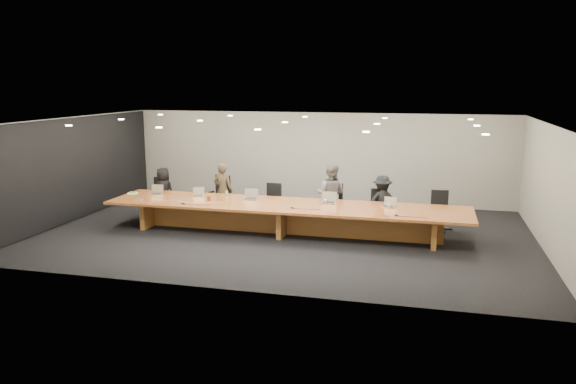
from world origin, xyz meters
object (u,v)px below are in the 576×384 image
at_px(chair_far_left, 159,195).
at_px(conference_table, 285,213).
at_px(laptop_a, 156,189).
at_px(laptop_c, 250,194).
at_px(chair_mid_right, 331,203).
at_px(laptop_b, 198,192).
at_px(laptop_e, 389,202).
at_px(av_box, 139,200).
at_px(chair_right, 380,208).
at_px(mic_left, 183,203).
at_px(person_b, 223,190).
at_px(paper_cup_far, 389,206).
at_px(chair_mid_left, 272,202).
at_px(person_a, 163,191).
at_px(water_bottle, 226,195).
at_px(person_d, 382,202).
at_px(chair_left, 218,196).
at_px(amber_mug, 209,198).
at_px(chair_far_right, 440,211).
at_px(person_c, 331,194).
at_px(mic_center, 292,207).
at_px(mic_right, 396,215).
at_px(paper_cup_near, 325,201).
at_px(laptop_d, 329,198).

bearing_deg(chair_far_left, conference_table, -23.49).
relative_size(laptop_a, laptop_c, 0.90).
relative_size(chair_mid_right, laptop_b, 3.71).
height_order(laptop_e, av_box, laptop_e).
height_order(chair_right, mic_left, chair_right).
height_order(laptop_a, laptop_b, laptop_a).
xyz_separation_m(person_b, av_box, (-1.64, -1.68, -0.01)).
relative_size(laptop_a, paper_cup_far, 3.14).
height_order(chair_mid_left, chair_mid_right, chair_mid_right).
distance_m(conference_table, person_a, 4.06).
bearing_deg(water_bottle, person_d, 12.99).
height_order(chair_mid_right, laptop_c, chair_mid_right).
bearing_deg(chair_left, amber_mug, -60.60).
bearing_deg(chair_far_right, person_c, 177.92).
bearing_deg(person_c, chair_right, -173.13).
bearing_deg(chair_left, laptop_e, 6.12).
xyz_separation_m(person_d, laptop_c, (-3.29, -0.85, 0.20)).
height_order(laptop_b, mic_center, laptop_b).
distance_m(conference_table, person_b, 2.43).
distance_m(laptop_b, mic_right, 5.32).
xyz_separation_m(chair_right, paper_cup_near, (-1.28, -0.85, 0.29)).
bearing_deg(chair_far_right, chair_left, 175.73).
distance_m(water_bottle, paper_cup_near, 2.59).
bearing_deg(mic_right, conference_table, 168.43).
distance_m(person_c, amber_mug, 3.18).
xyz_separation_m(laptop_e, av_box, (-6.26, -0.75, -0.11)).
bearing_deg(av_box, chair_mid_left, 29.28).
height_order(chair_far_left, chair_left, chair_left).
height_order(person_a, mic_left, person_a).
xyz_separation_m(person_c, paper_cup_far, (1.58, -0.93, -0.02)).
relative_size(chair_right, mic_left, 9.37).
bearing_deg(chair_right, paper_cup_far, -85.19).
relative_size(chair_far_left, laptop_c, 2.97).
relative_size(person_b, av_box, 7.74).
xyz_separation_m(paper_cup_near, mic_left, (-3.41, -0.92, -0.04)).
bearing_deg(laptop_c, chair_far_right, 6.40).
distance_m(chair_mid_left, mic_right, 3.95).
distance_m(conference_table, chair_far_right, 3.94).
relative_size(laptop_d, mic_center, 3.24).
relative_size(chair_far_right, laptop_a, 3.27).
relative_size(person_c, laptop_d, 4.50).
xyz_separation_m(chair_left, chair_far_right, (6.00, 0.02, -0.08)).
bearing_deg(laptop_e, mic_right, -59.12).
height_order(chair_far_right, mic_right, chair_far_right).
bearing_deg(mic_center, person_d, 37.66).
bearing_deg(person_d, laptop_e, 83.32).
xyz_separation_m(chair_far_left, mic_right, (6.83, -1.85, 0.24)).
bearing_deg(person_b, chair_far_right, -172.61).
bearing_deg(laptop_b, paper_cup_near, -17.12).
distance_m(mic_left, mic_right, 5.21).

